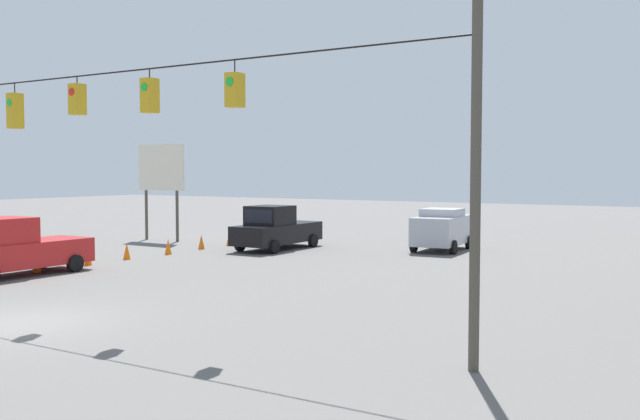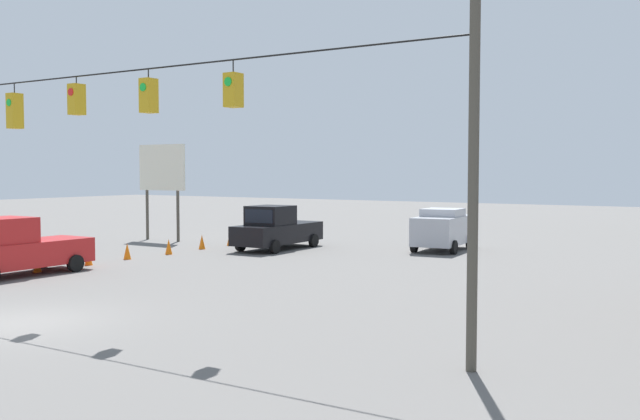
% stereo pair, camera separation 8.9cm
% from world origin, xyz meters
% --- Properties ---
extents(ground_plane, '(140.00, 140.00, 0.00)m').
position_xyz_m(ground_plane, '(0.00, 0.00, 0.00)').
color(ground_plane, '#605E5B').
extents(overhead_signal_span, '(22.22, 0.38, 7.25)m').
position_xyz_m(overhead_signal_span, '(0.16, -1.90, 4.59)').
color(overhead_signal_span, '#4C473D').
rests_on(overhead_signal_span, ground_plane).
extents(sedan_silver_oncoming_deep, '(2.38, 4.23, 1.99)m').
position_xyz_m(sedan_silver_oncoming_deep, '(-2.66, -20.74, 1.03)').
color(sedan_silver_oncoming_deep, '#A8AAB2').
rests_on(sedan_silver_oncoming_deep, ground_plane).
extents(pickup_truck_red_parked_shoulder, '(2.20, 5.30, 2.12)m').
position_xyz_m(pickup_truck_red_parked_shoulder, '(7.16, -4.85, 0.98)').
color(pickup_truck_red_parked_shoulder, red).
rests_on(pickup_truck_red_parked_shoulder, ground_plane).
extents(pickup_truck_black_withflow_far, '(2.23, 5.22, 2.12)m').
position_xyz_m(pickup_truck_black_withflow_far, '(4.30, -16.94, 0.98)').
color(pickup_truck_black_withflow_far, black).
rests_on(pickup_truck_black_withflow_far, ground_plane).
extents(traffic_cone_nearest, '(0.33, 0.33, 0.70)m').
position_xyz_m(traffic_cone_nearest, '(7.30, -5.89, 0.35)').
color(traffic_cone_nearest, orange).
rests_on(traffic_cone_nearest, ground_plane).
extents(traffic_cone_second, '(0.33, 0.33, 0.70)m').
position_xyz_m(traffic_cone_second, '(7.25, -8.22, 0.35)').
color(traffic_cone_second, orange).
rests_on(traffic_cone_second, ground_plane).
extents(traffic_cone_third, '(0.33, 0.33, 0.70)m').
position_xyz_m(traffic_cone_third, '(7.39, -10.38, 0.35)').
color(traffic_cone_third, orange).
rests_on(traffic_cone_third, ground_plane).
extents(traffic_cone_fourth, '(0.33, 0.33, 0.70)m').
position_xyz_m(traffic_cone_fourth, '(7.17, -12.63, 0.35)').
color(traffic_cone_fourth, orange).
rests_on(traffic_cone_fourth, ground_plane).
extents(traffic_cone_fifth, '(0.33, 0.33, 0.70)m').
position_xyz_m(traffic_cone_fifth, '(7.37, -15.09, 0.35)').
color(traffic_cone_fifth, orange).
rests_on(traffic_cone_fifth, ground_plane).
extents(traffic_cone_farthest, '(0.33, 0.33, 0.70)m').
position_xyz_m(traffic_cone_farthest, '(7.26, -17.07, 0.35)').
color(traffic_cone_farthest, orange).
rests_on(traffic_cone_farthest, ground_plane).
extents(roadside_billboard, '(3.26, 0.16, 5.20)m').
position_xyz_m(roadside_billboard, '(12.08, -17.23, 3.63)').
color(roadside_billboard, '#4C473D').
rests_on(roadside_billboard, ground_plane).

